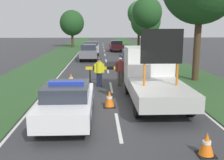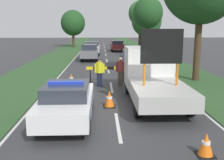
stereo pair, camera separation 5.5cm
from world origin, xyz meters
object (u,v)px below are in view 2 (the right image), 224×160
(road_barrier, at_px, (107,69))
(police_car, at_px, (67,101))
(roadside_tree_mid_left, at_px, (140,13))
(queued_car_hatch_blue, at_px, (133,59))
(queued_car_sedan_silver, at_px, (92,48))
(roadside_tree_far_left, at_px, (147,21))
(pedestrian_civilian, at_px, (121,69))
(queued_car_suv_grey, at_px, (90,52))
(police_officer, at_px, (100,70))
(roadside_tree_near_left, at_px, (73,23))
(traffic_cone_near_truck, at_px, (206,144))
(traffic_cone_near_police, at_px, (71,79))
(roadside_tree_near_right, at_px, (148,13))
(traffic_cone_centre_front, at_px, (109,99))
(queued_car_wagon_maroon, at_px, (117,45))
(work_truck, at_px, (152,75))

(road_barrier, bearing_deg, police_car, -109.05)
(roadside_tree_mid_left, bearing_deg, queued_car_hatch_blue, -99.58)
(queued_car_sedan_silver, distance_m, roadside_tree_far_left, 12.63)
(pedestrian_civilian, xyz_separation_m, queued_car_suv_grey, (-2.36, 12.41, -0.11))
(queued_car_suv_grey, xyz_separation_m, roadside_tree_far_left, (8.41, 14.35, 3.50))
(police_officer, height_order, roadside_tree_near_left, roadside_tree_near_left)
(police_officer, bearing_deg, roadside_tree_mid_left, -123.16)
(traffic_cone_near_truck, bearing_deg, traffic_cone_near_police, 116.69)
(police_car, xyz_separation_m, queued_car_sedan_silver, (0.10, 23.82, 0.13))
(roadside_tree_near_right, relative_size, roadside_tree_mid_left, 0.89)
(pedestrian_civilian, distance_m, traffic_cone_centre_front, 4.39)
(traffic_cone_centre_front, relative_size, roadside_tree_mid_left, 0.09)
(pedestrian_civilian, bearing_deg, roadside_tree_near_left, 72.54)
(queued_car_sedan_silver, distance_m, roadside_tree_near_right, 8.07)
(traffic_cone_centre_front, xyz_separation_m, queued_car_wagon_maroon, (2.00, 27.47, 0.45))
(pedestrian_civilian, bearing_deg, roadside_tree_mid_left, 51.34)
(queued_car_hatch_blue, bearing_deg, queued_car_sedan_silver, -71.71)
(work_truck, distance_m, traffic_cone_near_truck, 5.77)
(road_barrier, relative_size, traffic_cone_centre_front, 3.65)
(queued_car_wagon_maroon, xyz_separation_m, roadside_tree_near_left, (-7.16, 7.84, 3.33))
(pedestrian_civilian, relative_size, roadside_tree_far_left, 0.24)
(queued_car_hatch_blue, bearing_deg, work_truck, 88.58)
(traffic_cone_near_truck, distance_m, roadside_tree_far_left, 36.05)
(roadside_tree_mid_left, height_order, roadside_tree_far_left, roadside_tree_mid_left)
(work_truck, height_order, queued_car_wagon_maroon, work_truck)
(queued_car_hatch_blue, relative_size, roadside_tree_near_left, 0.63)
(traffic_cone_centre_front, xyz_separation_m, roadside_tree_far_left, (6.85, 31.03, 4.01))
(police_car, height_order, queued_car_sedan_silver, queued_car_sedan_silver)
(traffic_cone_near_truck, bearing_deg, queued_car_sedan_silver, 98.39)
(road_barrier, relative_size, roadside_tree_mid_left, 0.33)
(traffic_cone_centre_front, distance_m, roadside_tree_mid_left, 35.25)
(traffic_cone_near_truck, height_order, queued_car_hatch_blue, queued_car_hatch_blue)
(queued_car_sedan_silver, bearing_deg, roadside_tree_mid_left, -122.84)
(police_officer, bearing_deg, traffic_cone_near_truck, 88.01)
(queued_car_sedan_silver, bearing_deg, police_car, 89.77)
(work_truck, distance_m, roadside_tree_far_left, 30.41)
(queued_car_hatch_blue, bearing_deg, traffic_cone_centre_front, 77.95)
(police_car, xyz_separation_m, police_officer, (1.16, 5.59, 0.25))
(traffic_cone_near_police, bearing_deg, traffic_cone_centre_front, -64.99)
(work_truck, bearing_deg, roadside_tree_near_right, -95.65)
(pedestrian_civilian, height_order, roadside_tree_near_right, roadside_tree_near_right)
(traffic_cone_near_truck, distance_m, roadside_tree_near_left, 40.73)
(police_car, relative_size, traffic_cone_near_truck, 6.93)
(work_truck, xyz_separation_m, queued_car_hatch_blue, (0.24, 9.58, -0.38))
(road_barrier, distance_m, roadside_tree_far_left, 26.95)
(queued_car_wagon_maroon, bearing_deg, roadside_tree_mid_left, -122.12)
(road_barrier, xyz_separation_m, roadside_tree_mid_left, (6.25, 29.06, 4.91))
(queued_car_suv_grey, bearing_deg, police_officer, 95.03)
(road_barrier, bearing_deg, roadside_tree_near_right, 66.02)
(traffic_cone_near_police, relative_size, roadside_tree_near_right, 0.10)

